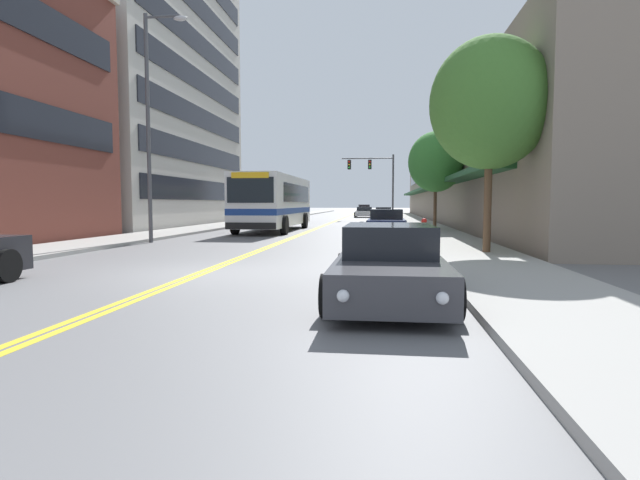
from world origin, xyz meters
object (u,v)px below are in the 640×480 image
object	(u,v)px
car_beige_parked_left_mid	(285,215)
street_tree_right_near	(490,104)
traffic_signal_mast	(375,174)
fire_hydrant	(424,228)
car_red_moving_second	(364,210)
city_bus	(275,200)
car_champagne_parked_right_far	(383,213)
street_lamp_left_near	(153,112)
street_tree_right_mid	(436,162)
car_dark_grey_parked_right_foreground	(389,265)
car_navy_parked_right_mid	(386,223)
car_silver_moving_lead	(364,212)

from	to	relation	value
car_beige_parked_left_mid	street_tree_right_near	bearing A→B (deg)	-66.91
car_beige_parked_left_mid	traffic_signal_mast	distance (m)	10.71
fire_hydrant	car_red_moving_second	bearing A→B (deg)	95.05
city_bus	car_champagne_parked_right_far	size ratio (longest dim) A/B	2.51
car_beige_parked_left_mid	street_lamp_left_near	bearing A→B (deg)	-91.87
car_champagne_parked_right_far	fire_hydrant	size ratio (longest dim) A/B	5.17
car_beige_parked_left_mid	street_lamp_left_near	world-z (taller)	street_lamp_left_near
city_bus	car_champagne_parked_right_far	distance (m)	23.80
car_beige_parked_left_mid	street_tree_right_mid	distance (m)	18.64
car_beige_parked_left_mid	street_tree_right_mid	xyz separation A→B (m)	(11.47, -14.30, 3.35)
traffic_signal_mast	street_tree_right_near	distance (m)	33.84
city_bus	street_lamp_left_near	world-z (taller)	street_lamp_left_near
car_red_moving_second	street_lamp_left_near	size ratio (longest dim) A/B	0.47
car_dark_grey_parked_right_foreground	car_navy_parked_right_mid	world-z (taller)	car_navy_parked_right_mid
car_champagne_parked_right_far	traffic_signal_mast	xyz separation A→B (m)	(-0.83, -2.47, 3.91)
car_navy_parked_right_mid	street_lamp_left_near	distance (m)	12.68
street_tree_right_mid	traffic_signal_mast	bearing A→B (deg)	100.13
car_beige_parked_left_mid	car_navy_parked_right_mid	distance (m)	18.80
car_beige_parked_left_mid	car_champagne_parked_right_far	bearing A→B (deg)	45.17
city_bus	street_lamp_left_near	bearing A→B (deg)	-107.66
car_navy_parked_right_mid	traffic_signal_mast	bearing A→B (deg)	92.30
street_lamp_left_near	fire_hydrant	distance (m)	12.20
car_beige_parked_left_mid	car_silver_moving_lead	xyz separation A→B (m)	(6.52, 13.76, -0.03)
street_lamp_left_near	fire_hydrant	bearing A→B (deg)	10.56
traffic_signal_mast	street_lamp_left_near	size ratio (longest dim) A/B	0.69
street_lamp_left_near	car_beige_parked_left_mid	bearing A→B (deg)	88.13
car_silver_moving_lead	street_tree_right_near	xyz separation A→B (m)	(5.17, -41.16, 4.05)
street_lamp_left_near	city_bus	bearing A→B (deg)	72.34
street_tree_right_near	fire_hydrant	distance (m)	7.25
car_red_moving_second	traffic_signal_mast	size ratio (longest dim) A/B	0.68
car_beige_parked_left_mid	street_tree_right_near	distance (m)	30.06
car_dark_grey_parked_right_foreground	street_tree_right_mid	size ratio (longest dim) A/B	0.89
car_silver_moving_lead	street_tree_right_near	size ratio (longest dim) A/B	0.67
car_champagne_parked_right_far	car_red_moving_second	world-z (taller)	car_red_moving_second
city_bus	fire_hydrant	distance (m)	10.98
car_red_moving_second	fire_hydrant	world-z (taller)	car_red_moving_second
car_silver_moving_lead	street_tree_right_near	bearing A→B (deg)	-82.84
traffic_signal_mast	fire_hydrant	world-z (taller)	traffic_signal_mast
car_dark_grey_parked_right_foreground	street_tree_right_near	world-z (taller)	street_tree_right_near
car_navy_parked_right_mid	car_silver_moving_lead	xyz separation A→B (m)	(-2.21, 30.42, -0.05)
traffic_signal_mast	street_lamp_left_near	distance (m)	31.06
car_beige_parked_left_mid	traffic_signal_mast	bearing A→B (deg)	38.51
car_champagne_parked_right_far	street_tree_right_mid	bearing A→B (deg)	-82.96
car_red_moving_second	car_champagne_parked_right_far	bearing A→B (deg)	-81.63
city_bus	street_tree_right_near	size ratio (longest dim) A/B	1.71
car_navy_parked_right_mid	car_silver_moving_lead	bearing A→B (deg)	94.15
car_dark_grey_parked_right_foreground	street_lamp_left_near	xyz separation A→B (m)	(-9.40, 10.98, 4.73)
street_lamp_left_near	car_dark_grey_parked_right_foreground	bearing A→B (deg)	-49.44
city_bus	car_champagne_parked_right_far	bearing A→B (deg)	74.37
car_champagne_parked_right_far	car_silver_moving_lead	world-z (taller)	car_champagne_parked_right_far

